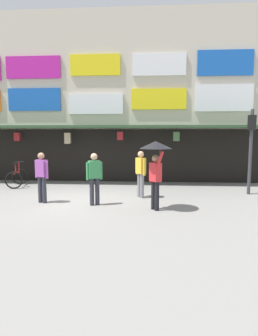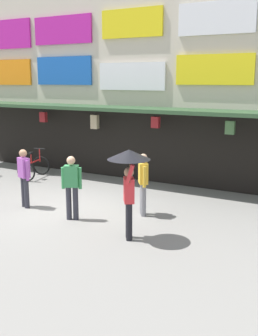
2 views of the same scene
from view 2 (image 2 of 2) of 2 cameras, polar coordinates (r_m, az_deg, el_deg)
name	(u,v)px [view 2 (image 2 of 2)]	position (r m, az deg, el deg)	size (l,w,h in m)	color
ground_plane	(65,208)	(11.87, -8.90, -5.48)	(80.00, 80.00, 0.00)	gray
shopfront	(140,69)	(15.17, 1.50, 13.68)	(18.00, 2.60, 8.00)	beige
bicycle_parked	(34,168)	(15.50, -13.10, 0.05)	(0.95, 1.29, 1.05)	black
pedestrian_in_yellow	(143,181)	(10.86, 1.98, -1.81)	(0.39, 0.45, 1.68)	gray
pedestrian_in_white	(24,175)	(11.90, -14.40, -0.94)	(0.50, 0.34, 1.68)	#2D2D38
pedestrian_in_black	(72,184)	(10.62, -7.99, -2.25)	(0.49, 0.35, 1.68)	#2D2D38
pedestrian_with_umbrella	(129,169)	(9.05, -0.01, -0.14)	(0.96, 0.96, 2.08)	black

